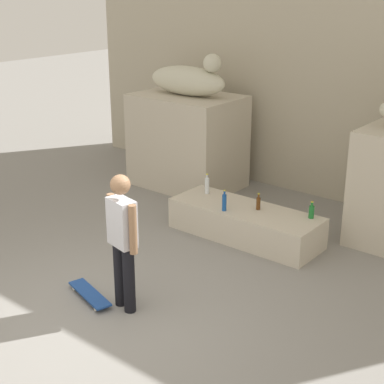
{
  "coord_description": "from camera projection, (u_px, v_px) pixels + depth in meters",
  "views": [
    {
      "loc": [
        4.48,
        -3.77,
        3.7
      ],
      "look_at": [
        0.01,
        1.77,
        1.1
      ],
      "focal_mm": 54.85,
      "sensor_mm": 36.0,
      "label": 1
    }
  ],
  "objects": [
    {
      "name": "ground_plane",
      "position": [
        94.0,
        324.0,
        6.67
      ],
      "size": [
        40.0,
        40.0,
        0.0
      ],
      "primitive_type": "plane",
      "color": "gray"
    },
    {
      "name": "facade_wall",
      "position": [
        337.0,
        28.0,
        9.8
      ],
      "size": [
        10.55,
        0.6,
        5.82
      ],
      "primitive_type": "cube",
      "color": "#B7AE98",
      "rests_on": "ground_plane"
    },
    {
      "name": "pedestal_left",
      "position": [
        187.0,
        141.0,
        10.87
      ],
      "size": [
        1.91,
        1.35,
        1.71
      ],
      "primitive_type": "cube",
      "color": "beige",
      "rests_on": "ground_plane"
    },
    {
      "name": "statue_reclining_left",
      "position": [
        189.0,
        80.0,
        10.46
      ],
      "size": [
        1.61,
        0.59,
        0.78
      ],
      "rotation": [
        0.0,
        0.0,
        0.02
      ],
      "color": "beige",
      "rests_on": "pedestal_left"
    },
    {
      "name": "ledge_block",
      "position": [
        245.0,
        223.0,
        8.81
      ],
      "size": [
        2.33,
        0.83,
        0.48
      ],
      "primitive_type": "cube",
      "color": "beige",
      "rests_on": "ground_plane"
    },
    {
      "name": "skater",
      "position": [
        123.0,
        237.0,
        6.69
      ],
      "size": [
        0.53,
        0.27,
        1.67
      ],
      "rotation": [
        0.0,
        0.0,
        6.07
      ],
      "color": "black",
      "rests_on": "ground_plane"
    },
    {
      "name": "skateboard",
      "position": [
        90.0,
        294.0,
        7.17
      ],
      "size": [
        0.82,
        0.41,
        0.08
      ],
      "rotation": [
        0.0,
        0.0,
        6.01
      ],
      "color": "navy",
      "rests_on": "ground_plane"
    },
    {
      "name": "bottle_clear",
      "position": [
        207.0,
        185.0,
        9.3
      ],
      "size": [
        0.07,
        0.07,
        0.32
      ],
      "color": "silver",
      "rests_on": "ledge_block"
    },
    {
      "name": "bottle_brown",
      "position": [
        258.0,
        203.0,
        8.65
      ],
      "size": [
        0.06,
        0.06,
        0.26
      ],
      "color": "#593314",
      "rests_on": "ledge_block"
    },
    {
      "name": "bottle_blue",
      "position": [
        224.0,
        202.0,
        8.6
      ],
      "size": [
        0.07,
        0.07,
        0.32
      ],
      "color": "#194C99",
      "rests_on": "ledge_block"
    },
    {
      "name": "bottle_green",
      "position": [
        311.0,
        211.0,
        8.34
      ],
      "size": [
        0.08,
        0.08,
        0.25
      ],
      "color": "#1E722D",
      "rests_on": "ledge_block"
    }
  ]
}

